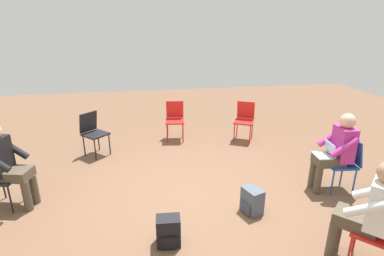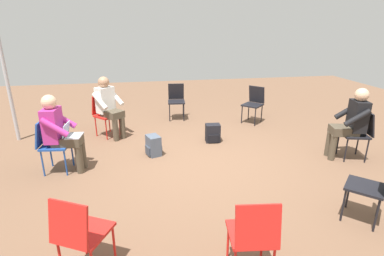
{
  "view_description": "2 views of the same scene",
  "coord_description": "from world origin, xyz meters",
  "px_view_note": "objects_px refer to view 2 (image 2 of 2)",
  "views": [
    {
      "loc": [
        0.61,
        3.76,
        2.49
      ],
      "look_at": [
        -0.1,
        -0.38,
        0.99
      ],
      "focal_mm": 28.0,
      "sensor_mm": 36.0,
      "label": 1
    },
    {
      "loc": [
        -0.98,
        -4.52,
        2.23
      ],
      "look_at": [
        -0.19,
        -0.05,
        0.64
      ],
      "focal_mm": 28.0,
      "sensor_mm": 36.0,
      "label": 2
    }
  ],
  "objects_px": {
    "chair_northwest": "(104,112)",
    "person_with_laptop": "(60,130)",
    "backpack_near_laptop_user": "(213,134)",
    "person_in_white": "(109,104)",
    "chair_east": "(359,131)",
    "chair_west": "(50,142)",
    "person_in_black": "(351,120)",
    "chair_northeast": "(254,102)",
    "chair_south": "(253,234)",
    "chair_southeast": "(373,184)",
    "chair_southwest": "(79,232)",
    "backpack_by_empty_chair": "(154,147)",
    "chair_north": "(176,99)"
  },
  "relations": [
    {
      "from": "chair_northeast",
      "to": "chair_northwest",
      "type": "height_order",
      "value": "same"
    },
    {
      "from": "chair_southwest",
      "to": "person_in_white",
      "type": "height_order",
      "value": "person_in_white"
    },
    {
      "from": "chair_southwest",
      "to": "person_in_black",
      "type": "xyz_separation_m",
      "value": [
        4.06,
        1.9,
        0.2
      ]
    },
    {
      "from": "chair_east",
      "to": "chair_southwest",
      "type": "relative_size",
      "value": 1.0
    },
    {
      "from": "chair_west",
      "to": "person_in_black",
      "type": "distance_m",
      "value": 4.89
    },
    {
      "from": "chair_east",
      "to": "person_in_white",
      "type": "height_order",
      "value": "person_in_white"
    },
    {
      "from": "chair_west",
      "to": "chair_northeast",
      "type": "xyz_separation_m",
      "value": [
        4.02,
        1.82,
        0.0
      ]
    },
    {
      "from": "chair_south",
      "to": "chair_northeast",
      "type": "xyz_separation_m",
      "value": [
        1.71,
        4.4,
        0.0
      ]
    },
    {
      "from": "chair_east",
      "to": "chair_north",
      "type": "relative_size",
      "value": 1.0
    },
    {
      "from": "chair_southwest",
      "to": "backpack_near_laptop_user",
      "type": "xyz_separation_m",
      "value": [
        1.97,
        3.06,
        -0.34
      ]
    },
    {
      "from": "person_with_laptop",
      "to": "backpack_near_laptop_user",
      "type": "xyz_separation_m",
      "value": [
        2.61,
        0.79,
        -0.53
      ]
    },
    {
      "from": "backpack_near_laptop_user",
      "to": "person_in_white",
      "type": "bearing_deg",
      "value": 162.22
    },
    {
      "from": "chair_northeast",
      "to": "person_in_black",
      "type": "xyz_separation_m",
      "value": [
        0.85,
        -2.19,
        0.2
      ]
    },
    {
      "from": "chair_east",
      "to": "person_in_white",
      "type": "distance_m",
      "value": 4.64
    },
    {
      "from": "chair_south",
      "to": "person_in_white",
      "type": "bearing_deg",
      "value": 117.93
    },
    {
      "from": "chair_west",
      "to": "chair_northwest",
      "type": "bearing_deg",
      "value": 162.63
    },
    {
      "from": "chair_east",
      "to": "person_with_laptop",
      "type": "distance_m",
      "value": 4.89
    },
    {
      "from": "chair_southeast",
      "to": "chair_northeast",
      "type": "relative_size",
      "value": 1.0
    },
    {
      "from": "person_with_laptop",
      "to": "chair_northeast",
      "type": "bearing_deg",
      "value": 121.36
    },
    {
      "from": "chair_east",
      "to": "chair_southeast",
      "type": "bearing_deg",
      "value": 160.07
    },
    {
      "from": "chair_east",
      "to": "chair_northwest",
      "type": "xyz_separation_m",
      "value": [
        -4.37,
        1.96,
        0.0
      ]
    },
    {
      "from": "person_in_white",
      "to": "backpack_near_laptop_user",
      "type": "bearing_deg",
      "value": 119.64
    },
    {
      "from": "chair_west",
      "to": "chair_southwest",
      "type": "bearing_deg",
      "value": 25.4
    },
    {
      "from": "chair_northwest",
      "to": "chair_south",
      "type": "bearing_deg",
      "value": 69.18
    },
    {
      "from": "chair_west",
      "to": "chair_southwest",
      "type": "distance_m",
      "value": 2.42
    },
    {
      "from": "person_in_white",
      "to": "backpack_near_laptop_user",
      "type": "relative_size",
      "value": 3.44
    },
    {
      "from": "chair_northwest",
      "to": "chair_northeast",
      "type": "bearing_deg",
      "value": 142.1
    },
    {
      "from": "chair_southeast",
      "to": "person_with_laptop",
      "type": "xyz_separation_m",
      "value": [
        -3.8,
        2.0,
        0.2
      ]
    },
    {
      "from": "chair_northeast",
      "to": "person_with_laptop",
      "type": "height_order",
      "value": "person_with_laptop"
    },
    {
      "from": "backpack_by_empty_chair",
      "to": "chair_north",
      "type": "bearing_deg",
      "value": 72.01
    },
    {
      "from": "backpack_near_laptop_user",
      "to": "chair_southwest",
      "type": "bearing_deg",
      "value": -122.83
    },
    {
      "from": "chair_southwest",
      "to": "backpack_near_laptop_user",
      "type": "distance_m",
      "value": 3.65
    },
    {
      "from": "chair_southwest",
      "to": "person_with_laptop",
      "type": "height_order",
      "value": "person_with_laptop"
    },
    {
      "from": "backpack_near_laptop_user",
      "to": "chair_northwest",
      "type": "bearing_deg",
      "value": 160.12
    },
    {
      "from": "chair_southeast",
      "to": "person_in_black",
      "type": "bearing_deg",
      "value": 16.57
    },
    {
      "from": "chair_south",
      "to": "person_in_black",
      "type": "relative_size",
      "value": 0.69
    },
    {
      "from": "chair_northeast",
      "to": "person_in_black",
      "type": "distance_m",
      "value": 2.36
    },
    {
      "from": "chair_west",
      "to": "backpack_by_empty_chair",
      "type": "height_order",
      "value": "chair_west"
    },
    {
      "from": "chair_south",
      "to": "chair_northwest",
      "type": "xyz_separation_m",
      "value": [
        -1.64,
        4.12,
        0.0
      ]
    },
    {
      "from": "chair_west",
      "to": "chair_east",
      "type": "relative_size",
      "value": 1.0
    },
    {
      "from": "person_with_laptop",
      "to": "person_in_white",
      "type": "height_order",
      "value": "same"
    },
    {
      "from": "chair_south",
      "to": "chair_northeast",
      "type": "height_order",
      "value": "same"
    },
    {
      "from": "chair_southeast",
      "to": "backpack_near_laptop_user",
      "type": "relative_size",
      "value": 2.36
    },
    {
      "from": "chair_southwest",
      "to": "chair_west",
      "type": "bearing_deg",
      "value": 137.51
    },
    {
      "from": "chair_southeast",
      "to": "chair_east",
      "type": "height_order",
      "value": "same"
    },
    {
      "from": "chair_southeast",
      "to": "person_with_laptop",
      "type": "height_order",
      "value": "person_with_laptop"
    },
    {
      "from": "chair_northeast",
      "to": "chair_west",
      "type": "bearing_deg",
      "value": 71.77
    },
    {
      "from": "person_in_black",
      "to": "person_in_white",
      "type": "relative_size",
      "value": 1.0
    },
    {
      "from": "chair_northwest",
      "to": "person_with_laptop",
      "type": "height_order",
      "value": "person_with_laptop"
    },
    {
      "from": "chair_west",
      "to": "chair_northeast",
      "type": "distance_m",
      "value": 4.41
    }
  ]
}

